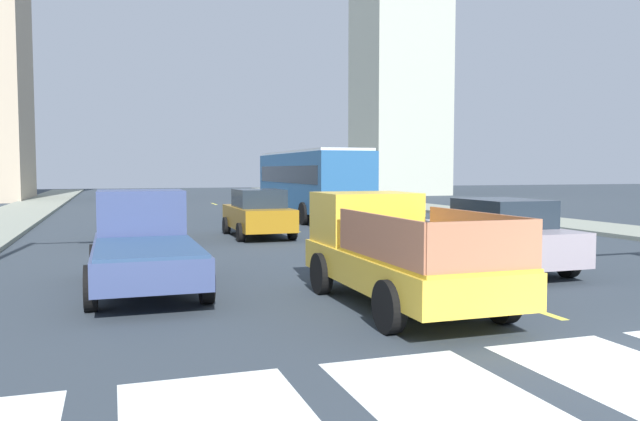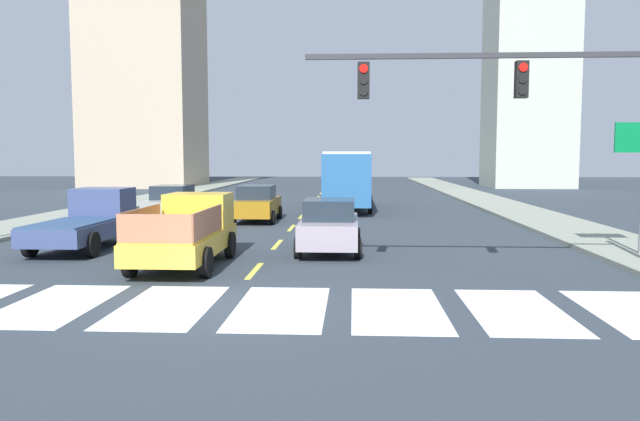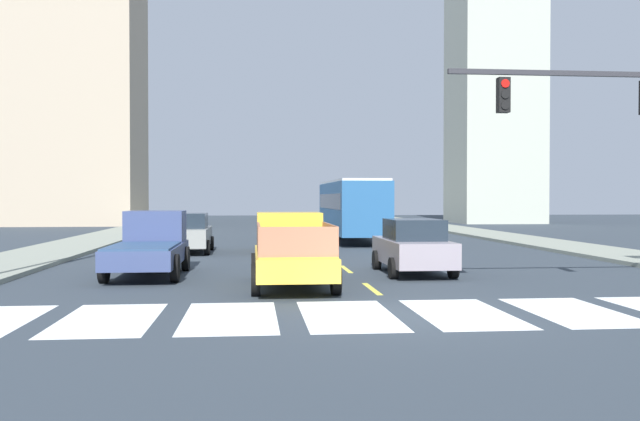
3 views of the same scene
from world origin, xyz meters
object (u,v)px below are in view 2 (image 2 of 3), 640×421
at_px(pickup_dark, 89,220).
at_px(sedan_mid, 329,226).
at_px(city_bus, 347,176).
at_px(pickup_stakebed, 188,232).
at_px(traffic_signal_gantry, 571,108).
at_px(sedan_near_left, 174,203).
at_px(sedan_far, 257,203).

height_order(pickup_dark, sedan_mid, pickup_dark).
relative_size(pickup_dark, city_bus, 0.48).
bearing_deg(city_bus, pickup_stakebed, -101.70).
xyz_separation_m(sedan_mid, traffic_signal_gantry, (5.76, -5.14, 3.35)).
xyz_separation_m(pickup_dark, sedan_near_left, (0.39, 8.52, -0.06)).
distance_m(city_bus, sedan_near_left, 10.98).
xyz_separation_m(pickup_dark, traffic_signal_gantry, (13.93, -5.70, 3.29)).
relative_size(pickup_dark, traffic_signal_gantry, 0.57).
bearing_deg(traffic_signal_gantry, city_bus, 103.99).
xyz_separation_m(city_bus, sedan_far, (-4.22, -7.09, -1.09)).
distance_m(pickup_stakebed, traffic_signal_gantry, 10.60).
bearing_deg(traffic_signal_gantry, sedan_mid, 138.27).
height_order(city_bus, traffic_signal_gantry, traffic_signal_gantry).
relative_size(sedan_far, sedan_mid, 1.00).
xyz_separation_m(sedan_far, sedan_mid, (3.80, -9.20, 0.00)).
height_order(pickup_stakebed, pickup_dark, same).
bearing_deg(sedan_near_left, pickup_dark, -92.78).
relative_size(city_bus, sedan_near_left, 2.45).
height_order(sedan_near_left, traffic_signal_gantry, traffic_signal_gantry).
height_order(pickup_stakebed, sedan_near_left, pickup_stakebed).
distance_m(pickup_dark, sedan_near_left, 8.53).
bearing_deg(pickup_dark, city_bus, 60.59).
relative_size(city_bus, traffic_signal_gantry, 1.18).
bearing_deg(pickup_stakebed, pickup_dark, 142.79).
bearing_deg(city_bus, sedan_mid, -90.02).
relative_size(pickup_stakebed, traffic_signal_gantry, 0.57).
distance_m(pickup_stakebed, sedan_near_left, 12.14).
height_order(pickup_dark, sedan_near_left, pickup_dark).
xyz_separation_m(pickup_dark, sedan_mid, (8.17, -0.56, -0.06)).
bearing_deg(pickup_dark, sedan_far, 62.41).
height_order(sedan_far, sedan_mid, same).
bearing_deg(traffic_signal_gantry, sedan_far, 123.69).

